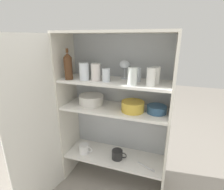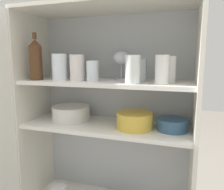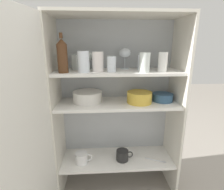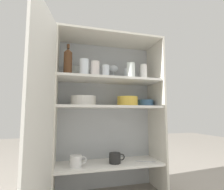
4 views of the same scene
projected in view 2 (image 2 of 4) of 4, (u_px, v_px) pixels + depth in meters
name	position (u px, v px, depth m)	size (l,w,h in m)	color
cupboard_back_panel	(115.00, 128.00, 1.33)	(0.91, 0.02, 1.33)	#B2B7BC
cupboard_side_left	(37.00, 129.00, 1.32)	(0.02, 0.34, 1.33)	silver
cupboard_side_right	(194.00, 147.00, 1.04)	(0.02, 0.34, 1.33)	silver
cupboard_top_panel	(105.00, 7.00, 1.07)	(0.91, 0.34, 0.02)	silver
shelf_board_middle	(106.00, 126.00, 1.17)	(0.87, 0.30, 0.02)	white
shelf_board_upper	(106.00, 82.00, 1.13)	(0.87, 0.30, 0.02)	white
tumbler_glass_0	(140.00, 70.00, 1.09)	(0.06, 0.06, 0.11)	white
tumbler_glass_1	(162.00, 70.00, 0.96)	(0.06, 0.06, 0.13)	white
tumbler_glass_2	(93.00, 71.00, 1.08)	(0.06, 0.06, 0.10)	white
tumbler_glass_3	(133.00, 69.00, 0.98)	(0.07, 0.07, 0.13)	white
tumbler_glass_4	(59.00, 67.00, 1.13)	(0.08, 0.08, 0.14)	white
tumbler_glass_5	(63.00, 69.00, 1.28)	(0.08, 0.08, 0.11)	white
tumbler_glass_6	(169.00, 69.00, 1.02)	(0.06, 0.06, 0.12)	white
tumbler_glass_7	(77.00, 68.00, 1.12)	(0.08, 0.08, 0.13)	silver
wine_glass_0	(121.00, 59.00, 1.17)	(0.09, 0.09, 0.15)	white
wine_glass_1	(77.00, 63.00, 1.24)	(0.07, 0.07, 0.12)	white
wine_bottle	(36.00, 60.00, 1.15)	(0.07, 0.07, 0.25)	#4C2D19
plate_stack_white	(71.00, 113.00, 1.26)	(0.21, 0.21, 0.08)	silver
mixing_bowl_large	(135.00, 120.00, 1.10)	(0.18, 0.18, 0.08)	gold
serving_bowl_small	(172.00, 124.00, 1.07)	(0.15, 0.15, 0.06)	#33567A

